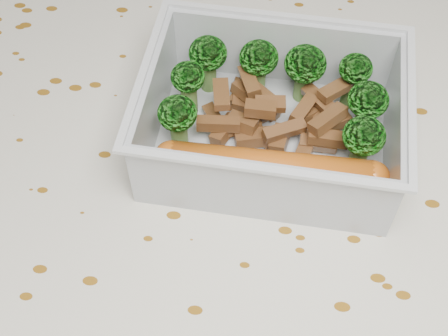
# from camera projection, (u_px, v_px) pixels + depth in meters

# --- Properties ---
(dining_table) EXTENTS (1.40, 0.90, 0.75)m
(dining_table) POSITION_uv_depth(u_px,v_px,m) (224.00, 245.00, 0.49)
(dining_table) COLOR brown
(dining_table) RESTS_ON ground
(tablecloth) EXTENTS (1.46, 0.96, 0.19)m
(tablecloth) POSITION_uv_depth(u_px,v_px,m) (224.00, 212.00, 0.45)
(tablecloth) COLOR silver
(tablecloth) RESTS_ON dining_table
(lunch_container) EXTENTS (0.18, 0.15, 0.06)m
(lunch_container) POSITION_uv_depth(u_px,v_px,m) (271.00, 125.00, 0.42)
(lunch_container) COLOR silver
(lunch_container) RESTS_ON tablecloth
(broccoli_florets) EXTENTS (0.15, 0.09, 0.05)m
(broccoli_florets) POSITION_uv_depth(u_px,v_px,m) (280.00, 87.00, 0.43)
(broccoli_florets) COLOR #608C3F
(broccoli_florets) RESTS_ON lunch_container
(meat_pile) EXTENTS (0.11, 0.07, 0.03)m
(meat_pile) POSITION_uv_depth(u_px,v_px,m) (274.00, 116.00, 0.43)
(meat_pile) COLOR brown
(meat_pile) RESTS_ON lunch_container
(sausage) EXTENTS (0.15, 0.03, 0.02)m
(sausage) POSITION_uv_depth(u_px,v_px,m) (270.00, 168.00, 0.40)
(sausage) COLOR #B85514
(sausage) RESTS_ON lunch_container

